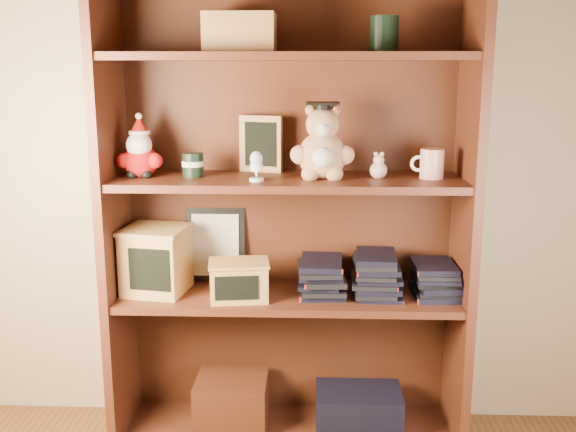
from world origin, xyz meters
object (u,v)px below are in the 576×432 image
Objects in this scene: bookcase at (288,224)px; grad_teddy_bear at (322,149)px; teacher_mug at (431,164)px; treats_box at (156,259)px.

grad_teddy_bear is at bearing -27.02° from bookcase.
treats_box is (-0.91, -0.00, -0.33)m from teacher_mug.
treats_box is at bearing -179.94° from teacher_mug.
bookcase is 0.46m from treats_box.
bookcase reaches higher than teacher_mug.
bookcase reaches higher than treats_box.
teacher_mug is 0.97m from treats_box.
grad_teddy_bear is 0.36m from teacher_mug.
bookcase is 6.33× the size of grad_teddy_bear.
bookcase is 0.52m from teacher_mug.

